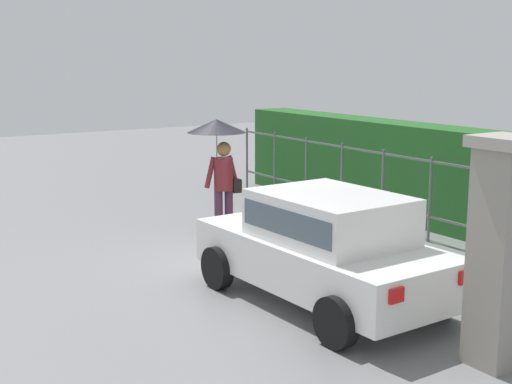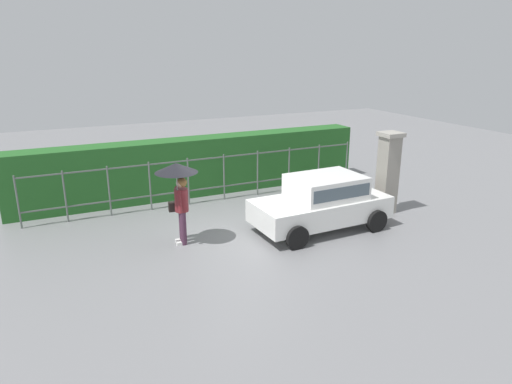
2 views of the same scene
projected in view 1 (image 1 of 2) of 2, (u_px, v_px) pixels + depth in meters
The scene contains 6 objects.
ground_plane at pixel (249, 256), 11.49m from camera, with size 40.00×40.00×0.00m, color slate.
car at pixel (325, 244), 9.14m from camera, with size 3.78×1.96×1.48m.
pedestrian at pixel (220, 148), 12.43m from camera, with size 1.04×1.04×2.11m.
gate_pillar at pixel (500, 251), 7.21m from camera, with size 0.60×0.60×2.42m.
fence_section at pixel (405, 190), 12.71m from camera, with size 10.78×0.05×1.50m.
hedge_row at pixel (444, 178), 13.22m from camera, with size 11.73×0.90×1.90m, color #235B23.
Camera 1 is at (9.38, -5.92, 3.19)m, focal length 49.54 mm.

